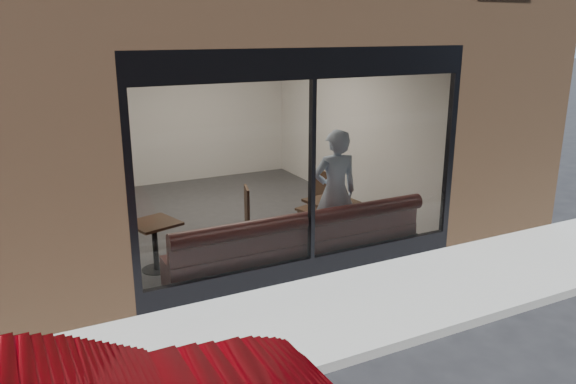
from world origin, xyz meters
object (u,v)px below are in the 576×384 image
person (335,193)px  cafe_table_right (331,202)px  banquette (298,252)px  cafe_chair_right (312,209)px  cafe_table_left (154,223)px  cafe_chair_left (236,229)px

person → cafe_table_right: (0.13, 0.32, -0.25)m
banquette → cafe_chair_right: 2.06m
cafe_table_left → cafe_chair_right: (3.12, 0.88, -0.50)m
person → cafe_chair_right: (0.42, 1.45, -0.75)m
cafe_chair_right → cafe_table_right: bearing=58.8°
cafe_chair_left → cafe_chair_right: bearing=-152.0°
banquette → cafe_chair_left: size_ratio=9.70×
person → cafe_table_left: person is taller
banquette → person: bearing=16.8°
cafe_chair_right → cafe_table_left: bearing=-1.1°
banquette → person: 1.11m
cafe_table_left → cafe_table_right: 2.84m
person → cafe_chair_left: (-1.23, 1.09, -0.75)m
person → cafe_chair_left: 1.81m
cafe_table_left → cafe_chair_left: (1.47, 0.52, -0.50)m
cafe_table_right → cafe_chair_left: bearing=150.3°
banquette → person: (0.77, 0.23, 0.77)m
cafe_chair_left → cafe_chair_right: cafe_chair_right is taller
person → cafe_chair_right: bearing=-98.1°
banquette → person: person is taller
cafe_table_left → cafe_chair_right: size_ratio=1.38×
banquette → cafe_chair_left: banquette is taller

